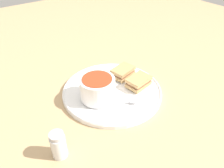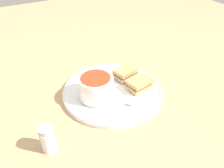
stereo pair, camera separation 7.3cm
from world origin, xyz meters
name	(u,v)px [view 1 (the left image)]	position (x,y,z in m)	size (l,w,h in m)	color
ground_plane	(112,93)	(0.00, 0.00, 0.00)	(2.40, 2.40, 0.00)	tan
plate	(112,91)	(0.00, 0.00, 0.01)	(0.33, 0.33, 0.02)	white
soup_bowl	(98,88)	(0.01, -0.06, 0.05)	(0.11, 0.11, 0.07)	white
spoon	(131,101)	(0.09, 0.01, 0.02)	(0.07, 0.12, 0.01)	silver
sandwich_half_near	(139,82)	(0.04, 0.08, 0.03)	(0.07, 0.09, 0.03)	tan
sandwich_half_far	(123,72)	(-0.04, 0.08, 0.03)	(0.07, 0.09, 0.03)	tan
salt_shaker	(58,145)	(0.12, -0.25, 0.04)	(0.04, 0.04, 0.08)	silver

